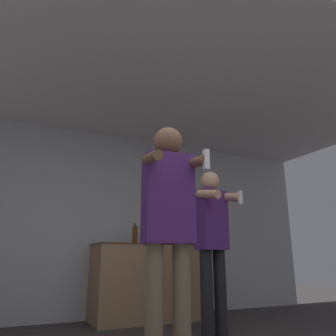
% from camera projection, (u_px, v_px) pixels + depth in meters
% --- Properties ---
extents(wall_back, '(7.00, 0.06, 2.55)m').
position_uv_depth(wall_back, '(99.00, 221.00, 4.57)').
color(wall_back, '#B2B7BC').
rests_on(wall_back, ground_plane).
extents(ceiling_slab, '(7.00, 3.54, 0.05)m').
position_uv_depth(ceiling_slab, '(140.00, 87.00, 3.57)').
color(ceiling_slab, silver).
rests_on(ceiling_slab, wall_back).
extents(counter, '(1.44, 0.66, 0.95)m').
position_uv_depth(counter, '(147.00, 281.00, 4.29)').
color(counter, '#997551').
rests_on(counter, ground_plane).
extents(bottle_clear_vodka, '(0.08, 0.08, 0.27)m').
position_uv_depth(bottle_clear_vodka, '(150.00, 236.00, 4.38)').
color(bottle_clear_vodka, silver).
rests_on(bottle_clear_vodka, counter).
extents(bottle_green_wine, '(0.07, 0.07, 0.29)m').
position_uv_depth(bottle_green_wine, '(135.00, 234.00, 4.30)').
color(bottle_green_wine, '#563314').
rests_on(bottle_green_wine, counter).
extents(bottle_tall_gin, '(0.08, 0.08, 0.35)m').
position_uv_depth(bottle_tall_gin, '(184.00, 235.00, 4.60)').
color(bottle_tall_gin, '#194723').
rests_on(bottle_tall_gin, counter).
extents(person_woman_foreground, '(0.45, 0.47, 1.75)m').
position_uv_depth(person_woman_foreground, '(168.00, 221.00, 2.34)').
color(person_woman_foreground, '#75664C').
rests_on(person_woman_foreground, ground_plane).
extents(person_man_side, '(0.45, 0.46, 1.72)m').
position_uv_depth(person_man_side, '(212.00, 236.00, 3.53)').
color(person_man_side, black).
rests_on(person_man_side, ground_plane).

